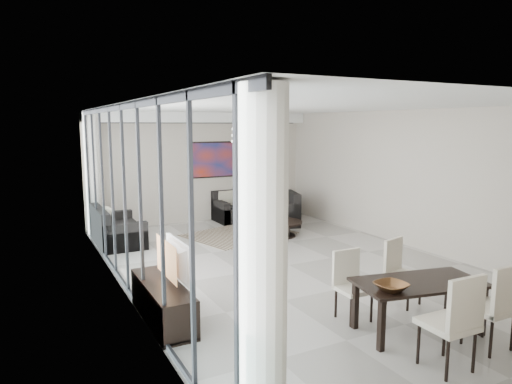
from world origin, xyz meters
TOP-DOWN VIEW (x-y plane):
  - room_shell at (0.46, 0.00)m, footprint 6.00×9.00m
  - window_wall at (-2.86, 0.00)m, footprint 0.37×8.95m
  - soffit at (0.00, 4.30)m, footprint 5.98×0.40m
  - painting at (0.50, 4.47)m, footprint 1.68×0.04m
  - chandelier at (0.30, 2.50)m, footprint 0.66×0.66m
  - rug at (0.21, 2.60)m, footprint 2.71×2.34m
  - coffee_table at (0.99, 1.99)m, footprint 1.02×1.02m
  - bowl_coffee at (0.96, 2.03)m, footprint 0.29×0.29m
  - sofa_main at (1.36, 4.07)m, footprint 2.21×0.90m
  - loveseat at (-2.55, 3.05)m, footprint 0.92×1.64m
  - armchair at (1.59, 3.04)m, footprint 1.22×1.25m
  - side_table at (-2.64, 4.15)m, footprint 0.38×0.38m
  - tv_console at (-2.76, -1.27)m, footprint 0.46×1.63m
  - television at (-2.60, -1.24)m, footprint 0.14×0.96m
  - dining_table at (-0.02, -3.10)m, footprint 1.71×1.09m
  - dining_chair_sw at (-0.43, -3.97)m, footprint 0.51×0.51m
  - dining_chair_se at (0.39, -3.87)m, footprint 0.48×0.48m
  - dining_chair_nw at (-0.49, -2.35)m, footprint 0.44×0.44m
  - dining_chair_ne at (0.47, -2.27)m, footprint 0.53×0.53m
  - bowl_dining at (-0.56, -3.17)m, footprint 0.40×0.40m

SIDE VIEW (x-z plane):
  - rug at x=0.21m, z-range 0.00..0.01m
  - coffee_table at x=0.99m, z-range 0.02..0.38m
  - tv_console at x=-2.76m, z-range 0.00..0.51m
  - sofa_main at x=1.36m, z-range -0.13..0.67m
  - loveseat at x=-2.55m, z-range -0.13..0.69m
  - armchair at x=1.59m, z-range -0.14..0.72m
  - side_table at x=-2.64m, z-range 0.09..0.62m
  - bowl_coffee at x=0.96m, z-range 0.36..0.44m
  - dining_chair_nw at x=-0.49m, z-range 0.07..0.99m
  - dining_chair_ne at x=0.47m, z-range 0.07..1.02m
  - dining_table at x=-0.02m, z-range 0.24..0.90m
  - dining_chair_se at x=0.39m, z-range 0.08..1.12m
  - dining_chair_sw at x=-0.43m, z-range 0.08..1.16m
  - bowl_dining at x=-0.56m, z-range 0.66..0.75m
  - television at x=-2.60m, z-range 0.51..1.06m
  - room_shell at x=0.46m, z-range 0.00..2.90m
  - window_wall at x=-2.86m, z-range 0.02..2.92m
  - painting at x=0.50m, z-range 1.16..2.14m
  - chandelier at x=0.30m, z-range 2.00..2.71m
  - soffit at x=0.00m, z-range 2.64..2.90m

